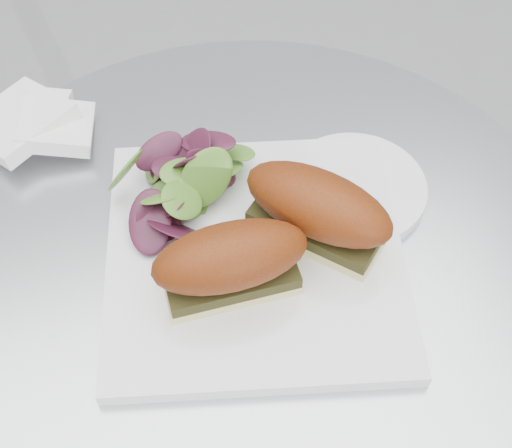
% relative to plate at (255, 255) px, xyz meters
% --- Properties ---
extents(table, '(0.70, 0.70, 0.73)m').
position_rel_plate_xyz_m(table, '(-0.01, -0.01, -0.25)').
color(table, silver).
rests_on(table, ground).
extents(plate, '(0.35, 0.35, 0.02)m').
position_rel_plate_xyz_m(plate, '(0.00, 0.00, 0.00)').
color(plate, silver).
rests_on(plate, table).
extents(sandwich_left, '(0.14, 0.07, 0.08)m').
position_rel_plate_xyz_m(sandwich_left, '(-0.03, -0.03, 0.05)').
color(sandwich_left, beige).
rests_on(sandwich_left, plate).
extents(sandwich_right, '(0.15, 0.16, 0.08)m').
position_rel_plate_xyz_m(sandwich_right, '(0.06, -0.00, 0.05)').
color(sandwich_right, beige).
rests_on(sandwich_right, plate).
extents(salad, '(0.13, 0.13, 0.05)m').
position_rel_plate_xyz_m(salad, '(-0.04, 0.09, 0.03)').
color(salad, '#5B8A2D').
rests_on(salad, plate).
extents(napkin, '(0.17, 0.17, 0.02)m').
position_rel_plate_xyz_m(napkin, '(-0.18, 0.23, 0.00)').
color(napkin, white).
rests_on(napkin, table).
extents(saucer, '(0.15, 0.15, 0.01)m').
position_rel_plate_xyz_m(saucer, '(0.13, 0.05, -0.00)').
color(saucer, silver).
rests_on(saucer, table).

